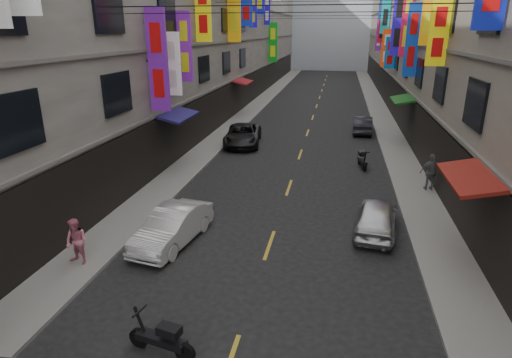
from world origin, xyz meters
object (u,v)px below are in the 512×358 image
at_px(scooter_crossing, 162,339).
at_px(car_right_far, 362,125).
at_px(car_left_far, 243,135).
at_px(pedestrian_lfar, 76,242).
at_px(car_right_mid, 376,216).
at_px(scooter_far_right, 362,160).
at_px(car_left_mid, 173,227).
at_px(pedestrian_rfar, 431,172).

distance_m(scooter_crossing, car_right_far, 25.25).
height_order(car_left_far, car_right_far, car_left_far).
height_order(scooter_crossing, pedestrian_lfar, pedestrian_lfar).
distance_m(scooter_crossing, car_right_mid, 9.41).
relative_size(scooter_far_right, pedestrian_lfar, 1.16).
height_order(scooter_far_right, car_right_far, car_right_far).
distance_m(car_left_far, car_right_far, 9.48).
distance_m(car_right_mid, car_right_far, 16.92).
distance_m(car_right_mid, pedestrian_lfar, 10.62).
relative_size(car_left_mid, pedestrian_lfar, 2.56).
xyz_separation_m(pedestrian_lfar, pedestrian_rfar, (12.46, 9.27, 0.11)).
relative_size(scooter_crossing, pedestrian_rfar, 1.02).
distance_m(pedestrian_lfar, pedestrian_rfar, 15.53).
bearing_deg(pedestrian_rfar, car_left_far, -40.44).
relative_size(car_right_mid, car_right_far, 0.98).
bearing_deg(scooter_far_right, pedestrian_lfar, 43.66).
height_order(car_left_mid, pedestrian_lfar, pedestrian_lfar).
relative_size(car_left_far, car_right_far, 1.27).
xyz_separation_m(scooter_crossing, pedestrian_rfar, (8.22, 12.55, 0.56)).
bearing_deg(scooter_far_right, car_left_far, -34.96).
relative_size(scooter_far_right, car_right_mid, 0.48).
bearing_deg(car_left_mid, pedestrian_rfar, 44.72).
xyz_separation_m(car_right_mid, pedestrian_rfar, (2.80, 4.85, 0.36)).
bearing_deg(car_right_far, pedestrian_lfar, 67.03).
distance_m(scooter_crossing, pedestrian_rfar, 15.01).
height_order(scooter_crossing, pedestrian_rfar, pedestrian_rfar).
bearing_deg(car_left_far, scooter_crossing, -90.01).
xyz_separation_m(scooter_far_right, pedestrian_rfar, (2.97, -3.34, 0.56)).
xyz_separation_m(scooter_far_right, car_left_mid, (-7.07, -10.50, 0.21)).
height_order(car_left_mid, car_left_far, car_left_far).
height_order(car_right_far, pedestrian_rfar, pedestrian_rfar).
height_order(scooter_crossing, car_right_mid, car_right_mid).
xyz_separation_m(car_right_mid, car_right_far, (0.20, 16.92, -0.01)).
bearing_deg(car_left_mid, scooter_far_right, 65.25).
distance_m(scooter_far_right, car_right_mid, 8.19).
distance_m(car_left_mid, car_right_far, 20.63).
relative_size(car_left_mid, car_right_mid, 1.06).
bearing_deg(car_right_mid, pedestrian_rfar, -112.64).
bearing_deg(car_left_far, car_right_far, 25.47).
bearing_deg(car_left_mid, car_right_far, 78.06).
relative_size(scooter_crossing, car_right_far, 0.47).
bearing_deg(pedestrian_lfar, car_left_far, 96.47).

